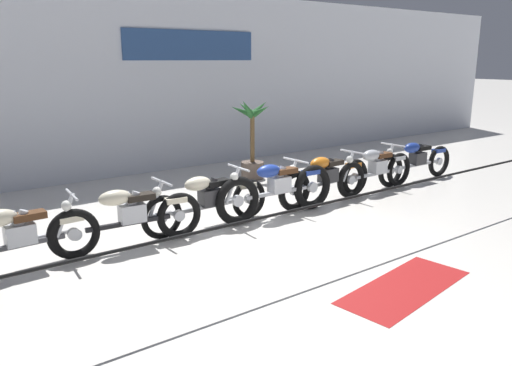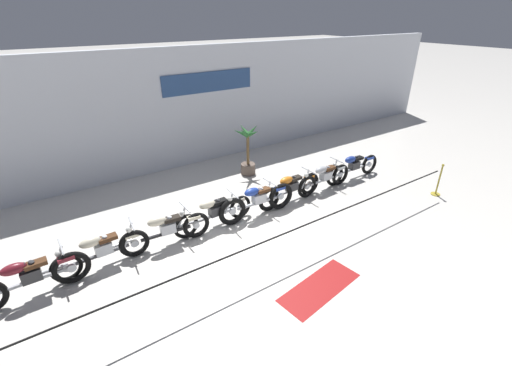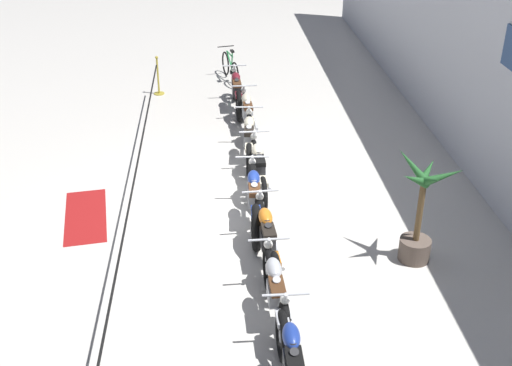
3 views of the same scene
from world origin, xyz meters
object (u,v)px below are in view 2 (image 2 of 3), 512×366
object	(u,v)px
motorcycle_maroon_0	(29,279)
motorcycle_cream_3	(214,212)
motorcycle_cream_1	(101,250)
stanchion_mid_left	(438,184)
motorcycle_cream_2	(166,230)
floor_banner	(320,287)
motorcycle_silver_6	(324,177)
motorcycle_blue_7	(353,167)
motorcycle_orange_5	(290,189)
potted_palm_left_of_row	(248,153)
stanchion_far_left	(226,263)
motorcycle_blue_4	(257,201)

from	to	relation	value
motorcycle_maroon_0	motorcycle_cream_3	bearing A→B (deg)	3.01
motorcycle_cream_1	stanchion_mid_left	bearing A→B (deg)	-13.14
motorcycle_cream_2	floor_banner	bearing A→B (deg)	-55.79
motorcycle_silver_6	motorcycle_blue_7	xyz separation A→B (m)	(1.39, 0.07, -0.00)
motorcycle_cream_1	motorcycle_orange_5	xyz separation A→B (m)	(5.36, -0.03, 0.00)
motorcycle_blue_7	potted_palm_left_of_row	xyz separation A→B (m)	(-2.74, 2.37, 0.31)
motorcycle_cream_2	stanchion_far_left	distance (m)	2.24
motorcycle_cream_1	motorcycle_orange_5	bearing A→B (deg)	-0.29
stanchion_mid_left	motorcycle_blue_7	bearing A→B (deg)	121.68
stanchion_far_left	stanchion_mid_left	world-z (taller)	same
stanchion_far_left	motorcycle_silver_6	bearing A→B (deg)	24.53
motorcycle_cream_3	potted_palm_left_of_row	xyz separation A→B (m)	(2.57, 2.37, 0.32)
motorcycle_cream_1	potted_palm_left_of_row	size ratio (longest dim) A/B	1.14
motorcycle_silver_6	floor_banner	world-z (taller)	motorcycle_silver_6
motorcycle_cream_1	potted_palm_left_of_row	xyz separation A→B (m)	(5.40, 2.41, 0.32)
motorcycle_maroon_0	potted_palm_left_of_row	world-z (taller)	potted_palm_left_of_row
motorcycle_cream_1	stanchion_far_left	size ratio (longest dim) A/B	0.18
motorcycle_cream_2	floor_banner	size ratio (longest dim) A/B	1.16
motorcycle_blue_4	stanchion_far_left	bearing A→B (deg)	-135.87
stanchion_mid_left	floor_banner	bearing A→B (deg)	-170.49
motorcycle_cream_1	motorcycle_maroon_0	bearing A→B (deg)	-172.55
motorcycle_blue_7	floor_banner	bearing A→B (deg)	-144.29
motorcycle_blue_7	potted_palm_left_of_row	distance (m)	3.64
motorcycle_blue_7	floor_banner	size ratio (longest dim) A/B	1.24
motorcycle_blue_4	stanchion_mid_left	distance (m)	5.82
motorcycle_cream_1	motorcycle_cream_2	world-z (taller)	motorcycle_cream_2
motorcycle_cream_1	motorcycle_silver_6	world-z (taller)	motorcycle_silver_6
stanchion_far_left	floor_banner	size ratio (longest dim) A/B	6.27
motorcycle_cream_1	motorcycle_blue_4	bearing A→B (deg)	-1.96
motorcycle_cream_1	potted_palm_left_of_row	distance (m)	5.92
motorcycle_orange_5	stanchion_mid_left	world-z (taller)	stanchion_mid_left
potted_palm_left_of_row	stanchion_far_left	distance (m)	5.77
motorcycle_maroon_0	motorcycle_blue_7	bearing A→B (deg)	1.28
potted_palm_left_of_row	motorcycle_silver_6	bearing A→B (deg)	-61.19
motorcycle_blue_4	motorcycle_blue_7	world-z (taller)	motorcycle_blue_4
motorcycle_maroon_0	motorcycle_blue_7	xyz separation A→B (m)	(9.52, 0.21, -0.01)
stanchion_far_left	stanchion_mid_left	xyz separation A→B (m)	(7.58, 0.00, -0.40)
stanchion_mid_left	motorcycle_orange_5	bearing A→B (deg)	152.21
motorcycle_maroon_0	motorcycle_cream_2	world-z (taller)	motorcycle_maroon_0
stanchion_far_left	stanchion_mid_left	distance (m)	7.59
motorcycle_cream_2	motorcycle_blue_4	xyz separation A→B (m)	(2.62, -0.09, 0.02)
motorcycle_cream_2	motorcycle_orange_5	bearing A→B (deg)	0.40
motorcycle_silver_6	stanchion_far_left	xyz separation A→B (m)	(-4.79, -2.19, 0.29)
motorcycle_silver_6	motorcycle_blue_4	bearing A→B (deg)	-177.77
motorcycle_cream_2	stanchion_far_left	world-z (taller)	stanchion_far_left
motorcycle_orange_5	potted_palm_left_of_row	world-z (taller)	potted_palm_left_of_row
motorcycle_cream_2	stanchion_mid_left	size ratio (longest dim) A/B	2.13
motorcycle_cream_1	motorcycle_blue_7	size ratio (longest dim) A/B	0.89
motorcycle_blue_4	motorcycle_silver_6	bearing A→B (deg)	2.23
motorcycle_cream_3	floor_banner	size ratio (longest dim) A/B	1.20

